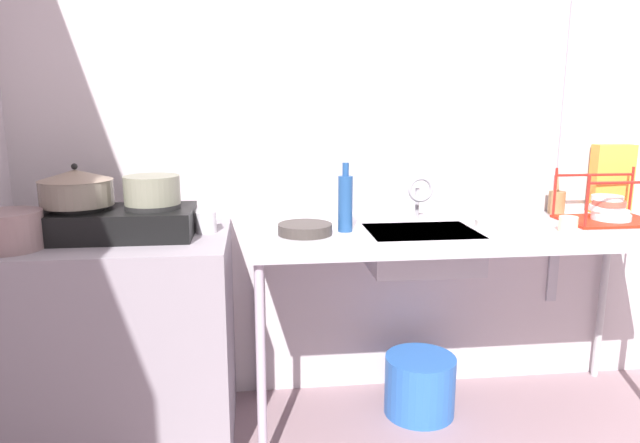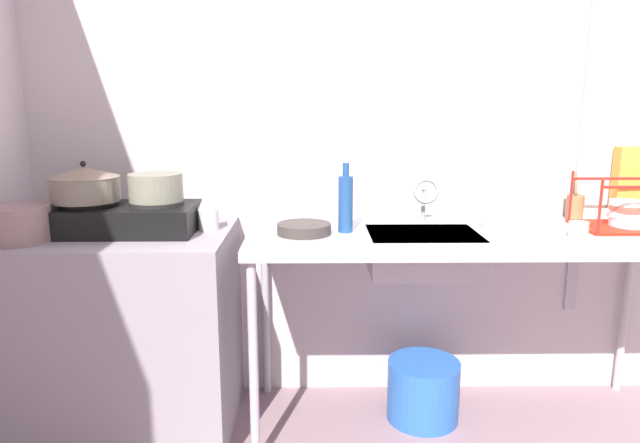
{
  "view_description": "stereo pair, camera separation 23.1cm",
  "coord_description": "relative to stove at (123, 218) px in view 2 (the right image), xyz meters",
  "views": [
    {
      "loc": [
        -1.2,
        -0.98,
        1.38
      ],
      "look_at": [
        -0.94,
        1.27,
        0.91
      ],
      "focal_mm": 31.9,
      "sensor_mm": 36.0,
      "label": 1
    },
    {
      "loc": [
        -0.97,
        -1.0,
        1.38
      ],
      "look_at": [
        -0.94,
        1.27,
        0.91
      ],
      "focal_mm": 31.9,
      "sensor_mm": 36.0,
      "label": 2
    }
  ],
  "objects": [
    {
      "name": "cup_by_rack",
      "position": [
        1.81,
        -0.11,
        -0.03
      ],
      "size": [
        0.07,
        0.07,
        0.06
      ],
      "primitive_type": "cylinder",
      "color": "beige",
      "rests_on": "counter_sink"
    },
    {
      "name": "percolator",
      "position": [
        0.34,
        0.04,
        0.03
      ],
      "size": [
        0.09,
        0.09,
        0.18
      ],
      "color": "silver",
      "rests_on": "counter_concrete"
    },
    {
      "name": "bottle_by_sink",
      "position": [
        0.9,
        -0.0,
        0.06
      ],
      "size": [
        0.06,
        0.06,
        0.28
      ],
      "color": "navy",
      "rests_on": "counter_sink"
    },
    {
      "name": "small_bowl_on_drainboard",
      "position": [
        1.53,
        -0.0,
        -0.04
      ],
      "size": [
        0.14,
        0.14,
        0.04
      ],
      "primitive_type": "cylinder",
      "color": "white",
      "rests_on": "counter_sink"
    },
    {
      "name": "faucet",
      "position": [
        1.26,
        0.13,
        0.07
      ],
      "size": [
        0.11,
        0.07,
        0.21
      ],
      "color": "#A9A6AF",
      "rests_on": "counter_sink"
    },
    {
      "name": "wall_metal_strip",
      "position": [
        2.01,
        0.32,
        0.56
      ],
      "size": [
        0.05,
        0.01,
        2.16
      ],
      "primitive_type": "cube",
      "color": "#A9A6AF"
    },
    {
      "name": "bucket_on_floor",
      "position": [
        1.26,
        0.04,
        -0.79
      ],
      "size": [
        0.32,
        0.32,
        0.27
      ],
      "primitive_type": "cylinder",
      "color": "blue",
      "rests_on": "ground"
    },
    {
      "name": "pot_on_left_burner",
      "position": [
        -0.14,
        -0.0,
        0.14
      ],
      "size": [
        0.28,
        0.28,
        0.16
      ],
      "color": "slate",
      "rests_on": "stove"
    },
    {
      "name": "sink_basin",
      "position": [
        1.22,
        -0.03,
        -0.14
      ],
      "size": [
        0.44,
        0.34,
        0.16
      ],
      "primitive_type": "cube",
      "color": "#A9A6AF",
      "rests_on": "counter_sink"
    },
    {
      "name": "stove",
      "position": [
        0.0,
        0.0,
        0.0
      ],
      "size": [
        0.59,
        0.32,
        0.13
      ],
      "color": "black",
      "rests_on": "counter_concrete"
    },
    {
      "name": "dish_rack",
      "position": [
        2.09,
        0.05,
        -0.01
      ],
      "size": [
        0.39,
        0.28,
        0.23
      ],
      "color": "red",
      "rests_on": "counter_sink"
    },
    {
      "name": "frying_pan",
      "position": [
        0.74,
        -0.04,
        -0.04
      ],
      "size": [
        0.22,
        0.22,
        0.04
      ],
      "primitive_type": "cylinder",
      "color": "#3A332F",
      "rests_on": "counter_sink"
    },
    {
      "name": "pot_on_right_burner",
      "position": [
        0.14,
        0.0,
        0.12
      ],
      "size": [
        0.21,
        0.21,
        0.11
      ],
      "color": "slate",
      "rests_on": "stove"
    },
    {
      "name": "wall_back",
      "position": [
        1.74,
        0.38,
        0.42
      ],
      "size": [
        5.29,
        0.1,
        2.7
      ],
      "primitive_type": "cube",
      "color": "beige",
      "rests_on": "ground"
    },
    {
      "name": "pot_beside_stove",
      "position": [
        -0.34,
        -0.15,
        0.01
      ],
      "size": [
        0.24,
        0.24,
        0.14
      ],
      "color": "gray",
      "rests_on": "counter_concrete"
    },
    {
      "name": "counter_concrete",
      "position": [
        -0.03,
        0.0,
        -0.49
      ],
      "size": [
        0.91,
        0.65,
        0.87
      ],
      "primitive_type": "cube",
      "color": "gray",
      "rests_on": "ground"
    },
    {
      "name": "utensil_jar",
      "position": [
        1.97,
        0.27,
        -0.01
      ],
      "size": [
        0.08,
        0.08,
        0.21
      ],
      "color": "olive",
      "rests_on": "counter_sink"
    },
    {
      "name": "counter_sink",
      "position": [
        1.41,
        0.0,
        -0.12
      ],
      "size": [
        1.8,
        0.65,
        0.87
      ],
      "color": "#A9A6AF",
      "rests_on": "ground"
    },
    {
      "name": "cereal_box",
      "position": [
        2.23,
        0.27,
        0.1
      ],
      "size": [
        0.19,
        0.09,
        0.32
      ],
      "primitive_type": "cube",
      "rotation": [
        0.0,
        0.0,
        -0.05
      ],
      "color": "gold",
      "rests_on": "counter_sink"
    }
  ]
}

